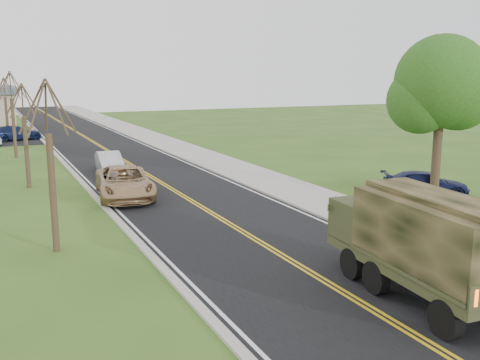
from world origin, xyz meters
TOP-DOWN VIEW (x-y plane):
  - ground at (0.00, 0.00)m, footprint 160.00×160.00m
  - road at (0.00, 40.00)m, footprint 8.00×120.00m
  - curb_right at (4.15, 40.00)m, footprint 0.30×120.00m
  - sidewalk_right at (5.90, 40.00)m, footprint 3.20×120.00m
  - curb_left at (-4.15, 40.00)m, footprint 0.30×120.00m
  - leafy_tree at (11.00, 10.01)m, footprint 4.83×4.50m
  - bare_tree_a at (-7.00, 10.00)m, footprint 1.93×2.26m
  - bare_tree_b at (-7.00, 22.00)m, footprint 1.83×2.14m
  - bare_tree_c at (-7.00, 34.00)m, footprint 2.04×2.39m
  - bare_tree_d at (-7.00, 46.00)m, footprint 1.88×2.20m
  - military_truck at (1.67, 1.28)m, footprint 2.68×6.41m
  - suv_champagne at (-2.78, 17.28)m, footprint 3.35×6.00m
  - sedan_silver at (-1.99, 24.56)m, footprint 1.68×4.12m
  - pickup_navy at (11.32, 10.92)m, footprint 4.69×3.65m
  - lot_car_navy at (-6.42, 45.45)m, footprint 5.23×3.37m

SIDE VIEW (x-z plane):
  - ground at x=0.00m, z-range 0.00..0.00m
  - road at x=0.00m, z-range 0.00..0.01m
  - sidewalk_right at x=5.90m, z-range 0.00..0.10m
  - curb_left at x=-4.15m, z-range 0.00..0.10m
  - curb_right at x=4.15m, z-range 0.00..0.12m
  - pickup_navy at x=11.32m, z-range 0.00..1.27m
  - sedan_silver at x=-1.99m, z-range 0.00..1.33m
  - lot_car_navy at x=-6.42m, z-range 0.00..1.41m
  - suv_champagne at x=-2.78m, z-range 0.00..1.59m
  - military_truck at x=1.67m, z-range 0.23..3.34m
  - bare_tree_b at x=-7.00m, z-range -0.39..5.34m
  - bare_tree_d at x=-7.00m, z-range -0.40..5.50m
  - bare_tree_a at x=-7.00m, z-range -0.41..5.66m
  - bare_tree_c at x=-7.00m, z-range -0.44..5.99m
  - leafy_tree at x=11.00m, z-range 1.44..9.54m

